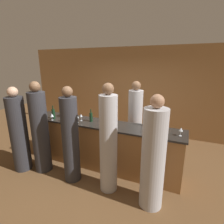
% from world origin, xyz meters
% --- Properties ---
extents(ground_plane, '(14.00, 14.00, 0.00)m').
position_xyz_m(ground_plane, '(0.00, 0.00, 0.00)').
color(ground_plane, brown).
extents(back_wall, '(8.00, 0.06, 2.80)m').
position_xyz_m(back_wall, '(0.00, 2.40, 1.40)').
color(back_wall, '#A37547').
rests_on(back_wall, ground_plane).
extents(bar_counter, '(3.51, 0.63, 1.03)m').
position_xyz_m(bar_counter, '(0.00, 0.00, 0.52)').
color(bar_counter, '#996638').
rests_on(bar_counter, ground_plane).
extents(bartender, '(0.35, 0.35, 1.89)m').
position_xyz_m(bartender, '(0.54, 0.78, 0.88)').
color(bartender, '#B2B2B7').
rests_on(bartender, ground_plane).
extents(guest_0, '(0.32, 0.32, 1.90)m').
position_xyz_m(guest_0, '(-0.32, -0.67, 0.89)').
color(guest_0, '#2D2D33').
rests_on(guest_0, ground_plane).
extents(guest_1, '(0.38, 0.38, 1.87)m').
position_xyz_m(guest_1, '(1.27, -0.71, 0.87)').
color(guest_1, '#B2B2B7').
rests_on(guest_1, ground_plane).
extents(guest_2, '(0.32, 0.32, 1.99)m').
position_xyz_m(guest_2, '(0.47, -0.64, 0.94)').
color(guest_2, '#B2B2B7').
rests_on(guest_2, ground_plane).
extents(guest_3, '(0.35, 0.35, 1.95)m').
position_xyz_m(guest_3, '(-1.11, -0.65, 0.91)').
color(guest_3, '#2D2D33').
rests_on(guest_3, ground_plane).
extents(guest_4, '(0.36, 0.36, 1.84)m').
position_xyz_m(guest_4, '(-1.56, -0.81, 0.85)').
color(guest_4, '#2D2D33').
rests_on(guest_4, ground_plane).
extents(wine_bottle_0, '(0.07, 0.07, 0.30)m').
position_xyz_m(wine_bottle_0, '(0.93, 0.23, 1.15)').
color(wine_bottle_0, '#19381E').
rests_on(wine_bottle_0, bar_counter).
extents(wine_bottle_1, '(0.08, 0.08, 0.31)m').
position_xyz_m(wine_bottle_1, '(-1.17, -0.15, 1.15)').
color(wine_bottle_1, black).
rests_on(wine_bottle_1, bar_counter).
extents(wine_bottle_2, '(0.07, 0.07, 0.28)m').
position_xyz_m(wine_bottle_2, '(-0.26, 0.02, 1.14)').
color(wine_bottle_2, black).
rests_on(wine_bottle_2, bar_counter).
extents(ice_bucket, '(0.21, 0.21, 0.17)m').
position_xyz_m(ice_bucket, '(-1.01, 0.10, 1.12)').
color(ice_bucket, silver).
rests_on(ice_bucket, bar_counter).
extents(wine_glass_0, '(0.08, 0.08, 0.19)m').
position_xyz_m(wine_glass_0, '(-0.50, -0.18, 1.17)').
color(wine_glass_0, silver).
rests_on(wine_glass_0, bar_counter).
extents(wine_glass_1, '(0.07, 0.07, 0.14)m').
position_xyz_m(wine_glass_1, '(-1.56, -0.12, 1.14)').
color(wine_glass_1, silver).
rests_on(wine_glass_1, bar_counter).
extents(wine_glass_2, '(0.06, 0.06, 0.15)m').
position_xyz_m(wine_glass_2, '(-0.49, -0.02, 1.15)').
color(wine_glass_2, silver).
rests_on(wine_glass_2, bar_counter).
extents(wine_glass_3, '(0.07, 0.07, 0.16)m').
position_xyz_m(wine_glass_3, '(1.61, -0.05, 1.15)').
color(wine_glass_3, silver).
rests_on(wine_glass_3, bar_counter).
extents(wine_glass_4, '(0.08, 0.08, 0.16)m').
position_xyz_m(wine_glass_4, '(-1.12, -0.26, 1.15)').
color(wine_glass_4, silver).
rests_on(wine_glass_4, bar_counter).
extents(wine_glass_5, '(0.07, 0.07, 0.16)m').
position_xyz_m(wine_glass_5, '(-0.84, -0.23, 1.15)').
color(wine_glass_5, silver).
rests_on(wine_glass_5, bar_counter).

